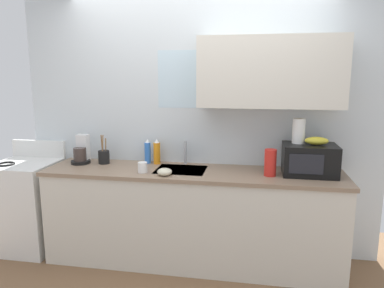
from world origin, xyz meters
The scene contains 14 objects.
kitchen_wall_assembly centered at (0.15, 0.30, 1.37)m, with size 3.52×0.42×2.50m.
counter_unit centered at (0.00, 0.00, 0.46)m, with size 2.75×0.63×0.90m.
sink_faucet centered at (-0.11, 0.24, 1.01)m, with size 0.03×0.03×0.23m, color #B2B5BA.
stove_range centered at (-1.72, 0.00, 0.46)m, with size 0.60×0.60×1.08m.
microwave centered at (1.04, 0.05, 1.04)m, with size 0.46×0.35×0.27m.
banana_bunch centered at (1.09, 0.05, 1.20)m, with size 0.20×0.11×0.07m, color gold.
paper_towel_roll centered at (0.94, 0.10, 1.28)m, with size 0.11×0.11×0.22m, color white.
coffee_maker centered at (-1.14, 0.11, 1.00)m, with size 0.19×0.21×0.28m.
dish_soap_bottle_orange centered at (-0.39, 0.20, 1.02)m, with size 0.07×0.07×0.25m.
dish_soap_bottle_blue centered at (-0.49, 0.21, 1.02)m, with size 0.06×0.06×0.24m.
cereal_canister centered at (0.70, -0.05, 1.02)m, with size 0.10×0.10×0.23m, color red.
mug_white centered at (-0.43, -0.14, 0.95)m, with size 0.08×0.08×0.10m, color white.
utensil_crock centered at (-0.91, 0.12, 0.97)m, with size 0.11×0.11×0.29m.
small_bowl centered at (-0.21, -0.20, 0.93)m, with size 0.13×0.13×0.07m, color beige.
Camera 1 is at (0.56, -3.16, 1.76)m, focal length 33.72 mm.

